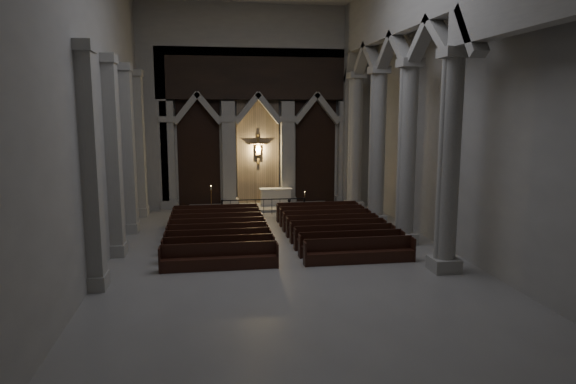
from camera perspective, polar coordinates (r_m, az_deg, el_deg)
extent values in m
plane|color=gray|center=(20.77, -0.14, -7.36)|extent=(24.00, 24.00, 0.00)
cube|color=#A3A099|center=(31.83, -3.44, 9.30)|extent=(14.00, 0.10, 12.00)
cube|color=#A3A099|center=(8.25, 12.66, 9.64)|extent=(14.00, 0.10, 12.00)
cube|color=#A3A099|center=(20.09, -20.55, 8.86)|extent=(0.10, 24.00, 12.00)
cube|color=#A3A099|center=(22.08, 18.35, 8.95)|extent=(0.10, 24.00, 12.00)
cube|color=#A6A39B|center=(31.40, -13.18, 3.97)|extent=(0.80, 0.50, 6.40)
cube|color=#A6A39B|center=(31.79, -12.99, -1.34)|extent=(1.05, 0.70, 0.50)
cube|color=#A6A39B|center=(31.29, -13.33, 7.89)|extent=(1.00, 0.65, 0.35)
cube|color=#A6A39B|center=(31.33, -6.59, 4.13)|extent=(0.80, 0.50, 6.40)
cube|color=#A6A39B|center=(31.72, -6.49, -1.18)|extent=(1.05, 0.70, 0.50)
cube|color=#A6A39B|center=(31.22, -6.66, 8.07)|extent=(1.00, 0.65, 0.35)
cube|color=#A6A39B|center=(31.67, -0.05, 4.25)|extent=(0.80, 0.50, 6.40)
cube|color=#A6A39B|center=(32.06, -0.05, -1.01)|extent=(1.05, 0.70, 0.50)
cube|color=#A6A39B|center=(31.56, -0.05, 8.14)|extent=(1.00, 0.65, 0.35)
cube|color=#A6A39B|center=(32.41, 6.27, 4.31)|extent=(0.80, 0.50, 6.40)
cube|color=#A6A39B|center=(32.79, 6.18, -0.84)|extent=(1.05, 0.70, 0.50)
cube|color=#A6A39B|center=(32.30, 6.34, 8.11)|extent=(1.00, 0.65, 0.35)
cube|color=black|center=(31.64, -9.89, 4.65)|extent=(2.60, 0.15, 7.00)
cube|color=#8E775C|center=(31.77, -3.37, 4.79)|extent=(2.60, 0.15, 7.00)
cube|color=black|center=(32.31, 3.02, 4.87)|extent=(2.60, 0.15, 7.00)
cube|color=black|center=(31.40, -3.38, 12.96)|extent=(12.00, 0.50, 3.00)
cube|color=#A6A39B|center=(31.38, -14.73, 6.29)|extent=(1.60, 0.50, 9.00)
cube|color=#A6A39B|center=(32.54, 7.68, 6.59)|extent=(1.60, 0.50, 9.00)
cube|color=#A6A39B|center=(31.67, -3.43, 17.48)|extent=(14.00, 0.50, 3.00)
plane|color=#FFC372|center=(31.74, -3.36, 4.79)|extent=(1.50, 0.00, 1.50)
cube|color=brown|center=(31.65, -3.35, 4.77)|extent=(0.13, 0.08, 1.80)
cube|color=brown|center=(31.63, -3.35, 5.41)|extent=(1.10, 0.08, 0.13)
cube|color=#A58060|center=(31.60, -3.34, 4.68)|extent=(0.26, 0.10, 0.60)
sphere|color=#A58060|center=(31.57, -3.34, 5.40)|extent=(0.17, 0.17, 0.17)
cylinder|color=#A58060|center=(31.55, -3.81, 5.34)|extent=(0.45, 0.08, 0.08)
cylinder|color=#A58060|center=(31.60, -2.87, 5.35)|extent=(0.45, 0.08, 0.08)
cube|color=#A6A39B|center=(30.92, 7.31, -1.47)|extent=(1.00, 1.00, 0.50)
cylinder|color=#A6A39B|center=(30.46, 7.46, 5.49)|extent=(0.70, 0.70, 7.50)
cube|color=#A6A39B|center=(30.46, 7.61, 12.73)|extent=(0.95, 0.95, 0.35)
cube|color=#A6A39B|center=(27.17, 9.64, -2.99)|extent=(1.00, 1.00, 0.50)
cylinder|color=#A6A39B|center=(26.65, 9.86, 4.92)|extent=(0.70, 0.70, 7.50)
cube|color=#A6A39B|center=(26.65, 10.09, 13.20)|extent=(0.95, 0.95, 0.35)
cube|color=#A6A39B|center=(23.51, 12.72, -4.99)|extent=(1.00, 1.00, 0.50)
cylinder|color=#A6A39B|center=(22.91, 13.04, 4.15)|extent=(0.70, 0.70, 7.50)
cube|color=#A6A39B|center=(22.91, 13.40, 13.78)|extent=(0.95, 0.95, 0.35)
cube|color=#A6A39B|center=(19.99, 16.93, -7.68)|extent=(1.00, 1.00, 0.50)
cylinder|color=#A6A39B|center=(19.27, 17.44, 3.07)|extent=(0.70, 0.70, 7.50)
cube|color=#A6A39B|center=(19.27, 18.01, 14.52)|extent=(0.95, 0.95, 0.35)
cube|color=#A6A39B|center=(32.25, 6.53, 6.77)|extent=(0.55, 1.20, 9.20)
cube|color=#A6A39B|center=(29.97, -15.84, -2.08)|extent=(0.60, 1.00, 0.50)
cube|color=#A6A39B|center=(29.49, -16.15, 5.09)|extent=(0.50, 0.80, 7.50)
cube|color=#A6A39B|center=(29.49, -16.49, 12.56)|extent=(0.60, 1.00, 0.35)
cube|color=#A6A39B|center=(26.09, -16.89, -3.77)|extent=(0.60, 1.00, 0.50)
cube|color=#A6A39B|center=(25.54, -17.28, 4.46)|extent=(0.50, 0.80, 7.50)
cube|color=#A6A39B|center=(25.54, -17.69, 13.10)|extent=(0.60, 1.00, 0.35)
cube|color=#A6A39B|center=(22.25, -18.31, -6.04)|extent=(0.60, 1.00, 0.50)
cube|color=#A6A39B|center=(21.60, -18.81, 3.61)|extent=(0.50, 0.80, 7.50)
cube|color=#A6A39B|center=(21.61, -19.34, 13.82)|extent=(0.60, 1.00, 0.35)
cube|color=#A6A39B|center=(18.48, -20.34, -9.25)|extent=(0.60, 1.00, 0.50)
cube|color=#A6A39B|center=(17.70, -21.01, 2.38)|extent=(0.50, 0.80, 7.50)
cube|color=#A6A39B|center=(17.70, -21.74, 14.84)|extent=(0.60, 1.00, 0.35)
cube|color=#A6A39B|center=(30.99, -3.09, -1.71)|extent=(8.50, 2.60, 0.15)
cube|color=beige|center=(31.42, -1.38, -0.52)|extent=(1.81, 0.70, 0.96)
cube|color=white|center=(31.34, -1.38, 0.37)|extent=(1.96, 0.78, 0.04)
cube|color=black|center=(28.98, -2.73, -0.83)|extent=(4.67, 0.05, 0.05)
cube|color=black|center=(28.91, -7.33, -1.77)|extent=(0.09, 0.09, 0.93)
cube|color=black|center=(29.39, 1.81, -1.52)|extent=(0.09, 0.09, 0.93)
cylinder|color=black|center=(28.93, -6.41, -1.80)|extent=(0.02, 0.02, 0.86)
cylinder|color=black|center=(28.95, -5.48, -1.77)|extent=(0.02, 0.02, 0.86)
cylinder|color=black|center=(28.98, -4.56, -1.75)|extent=(0.02, 0.02, 0.86)
cylinder|color=black|center=(29.02, -3.64, -1.73)|extent=(0.02, 0.02, 0.86)
cylinder|color=black|center=(29.06, -2.72, -1.70)|extent=(0.02, 0.02, 0.86)
cylinder|color=black|center=(29.11, -1.81, -1.68)|extent=(0.02, 0.02, 0.86)
cylinder|color=black|center=(29.17, -0.89, -1.65)|extent=(0.02, 0.02, 0.86)
cylinder|color=black|center=(29.24, 0.01, -1.62)|extent=(0.02, 0.02, 0.86)
cylinder|color=black|center=(29.31, 0.92, -1.60)|extent=(0.02, 0.02, 0.86)
cylinder|color=#A47132|center=(29.99, -8.49, -2.25)|extent=(0.27, 0.27, 0.06)
cylinder|color=#A47132|center=(29.87, -8.52, -1.02)|extent=(0.04, 0.04, 1.31)
cylinder|color=#A47132|center=(29.76, -8.55, 0.22)|extent=(0.14, 0.14, 0.02)
cylinder|color=beige|center=(29.74, -8.56, 0.44)|extent=(0.05, 0.05, 0.23)
sphere|color=#EFBF53|center=(29.72, -8.56, 0.70)|extent=(0.05, 0.05, 0.05)
cylinder|color=#A47132|center=(29.94, 1.86, -2.19)|extent=(0.20, 0.20, 0.04)
cylinder|color=#A47132|center=(29.85, 1.87, -1.27)|extent=(0.03, 0.03, 0.98)
cylinder|color=#A47132|center=(29.76, 1.87, -0.34)|extent=(0.10, 0.10, 0.02)
cylinder|color=beige|center=(29.75, 1.88, -0.17)|extent=(0.04, 0.04, 0.17)
sphere|color=#EFBF53|center=(29.73, 1.88, 0.02)|extent=(0.04, 0.04, 0.04)
cube|color=black|center=(27.09, -7.98, -3.02)|extent=(4.33, 0.41, 0.46)
cube|color=black|center=(27.19, -8.01, -1.93)|extent=(4.33, 0.07, 0.52)
cube|color=black|center=(27.11, -12.58, -2.65)|extent=(0.06, 0.46, 0.93)
cube|color=black|center=(27.16, -3.41, -2.42)|extent=(0.06, 0.46, 0.93)
cube|color=black|center=(27.68, 3.27, -2.69)|extent=(4.33, 0.41, 0.46)
cube|color=black|center=(27.78, 3.20, -1.62)|extent=(4.33, 0.07, 0.52)
cube|color=black|center=(27.27, -1.18, -2.36)|extent=(0.06, 0.46, 0.93)
cube|color=black|center=(28.16, 7.60, -2.07)|extent=(0.06, 0.46, 0.93)
cube|color=black|center=(25.99, -7.94, -3.54)|extent=(4.33, 0.41, 0.46)
cube|color=black|center=(26.08, -7.98, -2.40)|extent=(4.33, 0.07, 0.52)
cube|color=black|center=(26.01, -12.74, -3.15)|extent=(0.06, 0.46, 0.93)
cube|color=black|center=(26.06, -3.18, -2.91)|extent=(0.06, 0.46, 0.93)
cube|color=black|center=(26.61, 3.78, -3.18)|extent=(4.33, 0.41, 0.46)
cube|color=black|center=(26.69, 3.70, -2.06)|extent=(4.33, 0.07, 0.52)
cube|color=black|center=(26.18, -0.86, -2.84)|extent=(0.06, 0.46, 0.93)
cube|color=black|center=(27.11, 8.27, -2.52)|extent=(0.06, 0.46, 0.93)
cube|color=black|center=(24.89, -7.90, -4.11)|extent=(4.33, 0.41, 0.46)
cube|color=black|center=(24.98, -7.93, -2.91)|extent=(4.33, 0.07, 0.52)
cube|color=black|center=(24.91, -12.91, -3.70)|extent=(0.06, 0.46, 0.93)
cube|color=black|center=(24.96, -2.93, -3.45)|extent=(0.06, 0.46, 0.93)
cube|color=black|center=(25.53, 4.33, -3.71)|extent=(4.33, 0.41, 0.46)
cube|color=black|center=(25.62, 4.24, -2.54)|extent=(4.33, 0.07, 0.52)
cube|color=black|center=(25.09, -0.50, -3.37)|extent=(0.06, 0.46, 0.93)
cube|color=black|center=(26.05, 8.99, -3.01)|extent=(0.06, 0.46, 0.93)
cube|color=black|center=(23.80, -7.86, -4.72)|extent=(4.33, 0.41, 0.46)
cube|color=black|center=(23.88, -7.89, -3.47)|extent=(4.33, 0.07, 0.52)
cube|color=black|center=(23.81, -13.10, -4.29)|extent=(0.06, 0.46, 0.93)
cube|color=black|center=(23.87, -2.65, -4.03)|extent=(0.06, 0.46, 0.93)
cube|color=black|center=(24.47, 4.93, -4.29)|extent=(4.33, 0.41, 0.46)
cube|color=black|center=(24.54, 4.83, -3.07)|extent=(4.33, 0.07, 0.52)
cube|color=black|center=(24.00, -0.11, -3.95)|extent=(0.06, 0.46, 0.93)
cube|color=black|center=(25.01, 9.77, -3.55)|extent=(0.06, 0.46, 0.93)
cube|color=black|center=(22.70, -7.80, -5.40)|extent=(4.33, 0.41, 0.46)
cube|color=black|center=(22.78, -7.84, -4.08)|extent=(4.33, 0.07, 0.52)
cube|color=black|center=(22.72, -13.31, -4.95)|extent=(0.06, 0.46, 0.93)
cube|color=black|center=(22.78, -2.34, -4.67)|extent=(0.06, 0.46, 0.93)
cube|color=black|center=(23.40, 5.58, -4.92)|extent=(4.33, 0.41, 0.46)
cube|color=black|center=(23.48, 5.48, -3.64)|extent=(4.33, 0.07, 0.52)
cube|color=black|center=(22.92, 0.32, -4.58)|extent=(0.06, 0.46, 0.93)
cube|color=black|center=(23.97, 10.63, -4.12)|extent=(0.06, 0.46, 0.93)
cube|color=black|center=(21.61, -7.75, -6.14)|extent=(4.33, 0.41, 0.46)
cube|color=black|center=(21.68, -7.79, -4.76)|extent=(4.33, 0.07, 0.52)
cube|color=black|center=(21.63, -13.54, -5.67)|extent=(0.06, 0.46, 0.93)
cube|color=black|center=(21.69, -2.00, -5.37)|extent=(0.06, 0.46, 0.93)
cube|color=black|center=(22.35, 6.30, -5.60)|extent=(4.33, 0.41, 0.46)
cube|color=black|center=(22.41, 6.19, -4.27)|extent=(4.33, 0.07, 0.52)
cube|color=black|center=(21.84, 0.78, -5.27)|extent=(0.06, 0.46, 0.93)
cube|color=black|center=(22.94, 11.56, -4.75)|extent=(0.06, 0.46, 0.93)
cube|color=black|center=(20.53, -7.68, -6.97)|extent=(4.33, 0.41, 0.46)
cube|color=black|center=(20.59, -7.73, -5.51)|extent=(4.33, 0.07, 0.52)
cube|color=black|center=(20.55, -13.79, -6.46)|extent=(0.06, 0.46, 0.93)
cube|color=black|center=(20.61, -1.63, -6.15)|extent=(0.06, 0.46, 0.93)
cube|color=black|center=(21.30, 7.09, -6.36)|extent=(4.33, 0.41, 0.46)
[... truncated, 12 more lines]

